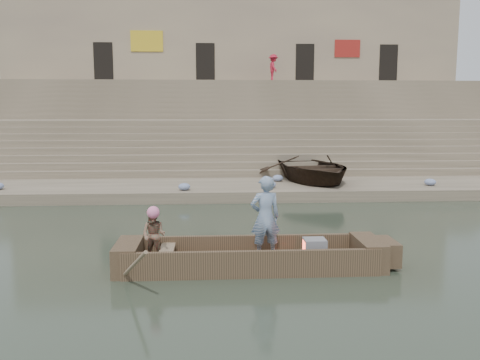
{
  "coord_description": "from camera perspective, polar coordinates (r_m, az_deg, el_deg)",
  "views": [
    {
      "loc": [
        -1.72,
        -11.54,
        3.34
      ],
      "look_at": [
        -0.89,
        2.14,
        1.4
      ],
      "focal_mm": 37.31,
      "sensor_mm": 36.0,
      "label": 1
    }
  ],
  "objects": [
    {
      "name": "lower_landing",
      "position": [
        19.86,
        1.56,
        -1.04
      ],
      "size": [
        32.0,
        4.0,
        0.4
      ],
      "primitive_type": "cube",
      "color": "gray",
      "rests_on": "ground"
    },
    {
      "name": "building_wall",
      "position": [
        38.14,
        -0.87,
        11.47
      ],
      "size": [
        32.0,
        5.07,
        11.2
      ],
      "color": "tan",
      "rests_on": "ground"
    },
    {
      "name": "main_rowboat",
      "position": [
        10.71,
        1.14,
        -9.5
      ],
      "size": [
        5.0,
        1.3,
        0.22
      ],
      "primitive_type": "cube",
      "color": "brown",
      "rests_on": "ground"
    },
    {
      "name": "rowboat_trim",
      "position": [
        10.66,
        2.26,
        -8.49
      ],
      "size": [
        6.04,
        2.63,
        1.76
      ],
      "color": "brown",
      "rests_on": "ground"
    },
    {
      "name": "ghat_steps",
      "position": [
        28.82,
        -0.02,
        5.0
      ],
      "size": [
        32.0,
        11.0,
        5.2
      ],
      "color": "gray",
      "rests_on": "ground"
    },
    {
      "name": "mid_landing",
      "position": [
        27.16,
        0.19,
        3.97
      ],
      "size": [
        32.0,
        3.0,
        2.8
      ],
      "primitive_type": "cube",
      "color": "gray",
      "rests_on": "ground"
    },
    {
      "name": "television",
      "position": [
        10.81,
        8.47,
        -7.7
      ],
      "size": [
        0.46,
        0.42,
        0.4
      ],
      "color": "gray",
      "rests_on": "main_rowboat"
    },
    {
      "name": "ground",
      "position": [
        12.13,
        4.87,
        -7.95
      ],
      "size": [
        120.0,
        120.0,
        0.0
      ],
      "primitive_type": "plane",
      "color": "#293528",
      "rests_on": "ground"
    },
    {
      "name": "pedestrian",
      "position": [
        34.08,
        3.84,
        12.68
      ],
      "size": [
        0.79,
        1.22,
        1.78
      ],
      "primitive_type": "imported",
      "rotation": [
        0.0,
        0.0,
        1.69
      ],
      "color": "#B11D31",
      "rests_on": "upper_landing"
    },
    {
      "name": "upper_landing",
      "position": [
        34.09,
        -0.56,
        6.82
      ],
      "size": [
        32.0,
        3.0,
        5.2
      ],
      "primitive_type": "cube",
      "color": "gray",
      "rests_on": "ground"
    },
    {
      "name": "beached_rowboat",
      "position": [
        20.8,
        8.25,
        1.36
      ],
      "size": [
        4.53,
        5.77,
        1.09
      ],
      "primitive_type": "imported",
      "rotation": [
        0.0,
        0.0,
        0.16
      ],
      "color": "#2D2116",
      "rests_on": "lower_landing"
    },
    {
      "name": "standing_man",
      "position": [
        10.51,
        2.9,
        -4.27
      ],
      "size": [
        0.7,
        0.52,
        1.76
      ],
      "primitive_type": "imported",
      "rotation": [
        0.0,
        0.0,
        3.31
      ],
      "color": "navy",
      "rests_on": "main_rowboat"
    },
    {
      "name": "cloth_bundles",
      "position": [
        19.11,
        -0.52,
        -0.39
      ],
      "size": [
        16.88,
        2.53,
        0.26
      ],
      "color": "#3F5999",
      "rests_on": "lower_landing"
    },
    {
      "name": "rowing_man",
      "position": [
        10.51,
        -9.83,
        -6.26
      ],
      "size": [
        0.64,
        0.57,
        1.09
      ],
      "primitive_type": "imported",
      "rotation": [
        0.0,
        0.0,
        -0.35
      ],
      "color": "#267453",
      "rests_on": "main_rowboat"
    }
  ]
}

